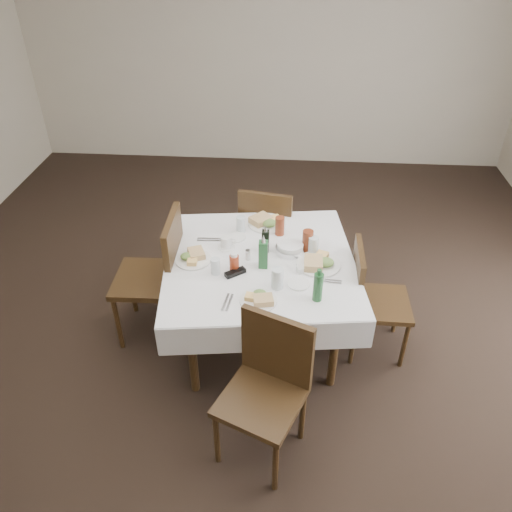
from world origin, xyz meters
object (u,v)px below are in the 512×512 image
at_px(chair_west, 160,270).
at_px(chair_north, 268,229).
at_px(water_n, 241,224).
at_px(oil_cruet_dark, 266,240).
at_px(water_w, 215,266).
at_px(dining_table, 260,269).
at_px(water_s, 277,278).
at_px(water_e, 313,245).
at_px(chair_south, 268,381).
at_px(oil_cruet_green, 263,253).
at_px(green_bottle, 318,287).
at_px(bread_basket, 290,248).
at_px(ketchup_bottle, 234,262).
at_px(coffee_mug, 226,243).
at_px(chair_east, 369,295).

bearing_deg(chair_west, chair_north, 43.47).
bearing_deg(water_n, oil_cruet_dark, -51.03).
bearing_deg(water_w, dining_table, 31.32).
height_order(water_s, water_e, water_s).
height_order(chair_south, water_s, chair_south).
bearing_deg(oil_cruet_green, green_bottle, -41.87).
xyz_separation_m(chair_west, bread_basket, (0.96, 0.07, 0.20)).
distance_m(water_s, ketchup_bottle, 0.34).
height_order(dining_table, bread_basket, bread_basket).
relative_size(chair_north, oil_cruet_dark, 4.34).
bearing_deg(chair_south, water_n, 102.52).
height_order(water_e, water_w, water_e).
xyz_separation_m(chair_north, oil_cruet_green, (0.01, -0.84, 0.34)).
distance_m(water_e, bread_basket, 0.17).
relative_size(chair_north, ketchup_bottle, 6.61).
relative_size(dining_table, coffee_mug, 10.79).
distance_m(oil_cruet_green, coffee_mug, 0.36).
relative_size(chair_east, chair_west, 0.86).
bearing_deg(chair_north, oil_cruet_dark, -88.50).
xyz_separation_m(dining_table, chair_north, (0.01, 0.77, -0.15)).
relative_size(dining_table, chair_west, 1.43).
distance_m(dining_table, bread_basket, 0.27).
xyz_separation_m(chair_east, water_w, (-1.08, -0.15, 0.31)).
xyz_separation_m(water_s, water_e, (0.24, 0.41, -0.01)).
bearing_deg(coffee_mug, chair_west, -169.80).
height_order(chair_east, water_w, chair_east).
bearing_deg(coffee_mug, water_e, -2.25).
xyz_separation_m(water_s, bread_basket, (0.08, 0.42, -0.04)).
relative_size(chair_south, coffee_mug, 6.86).
bearing_deg(water_s, chair_east, 22.32).
bearing_deg(ketchup_bottle, green_bottle, -25.56).
distance_m(dining_table, chair_east, 0.81).
xyz_separation_m(chair_east, green_bottle, (-0.40, -0.38, 0.35)).
height_order(dining_table, chair_south, chair_south).
height_order(oil_cruet_dark, green_bottle, green_bottle).
bearing_deg(ketchup_bottle, dining_table, 38.91).
distance_m(chair_east, water_n, 1.09).
xyz_separation_m(chair_west, green_bottle, (1.14, -0.45, 0.27)).
height_order(chair_south, oil_cruet_dark, oil_cruet_dark).
height_order(water_w, ketchup_bottle, ketchup_bottle).
distance_m(chair_south, water_w, 0.87).
bearing_deg(chair_north, chair_east, -45.50).
distance_m(water_s, bread_basket, 0.43).
relative_size(chair_west, ketchup_bottle, 7.35).
bearing_deg(ketchup_bottle, water_e, 24.46).
relative_size(chair_south, ketchup_bottle, 6.68).
xyz_separation_m(water_s, green_bottle, (0.26, -0.11, 0.03)).
relative_size(chair_north, water_w, 7.97).
bearing_deg(chair_east, water_w, -172.03).
relative_size(chair_south, water_w, 8.05).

